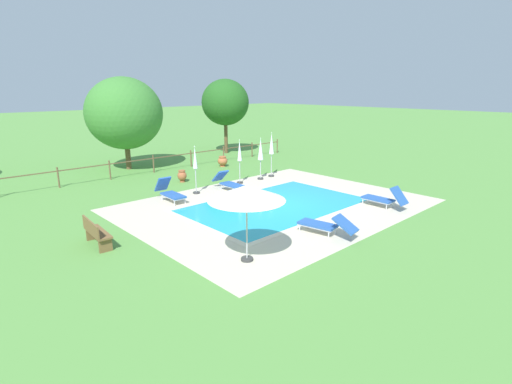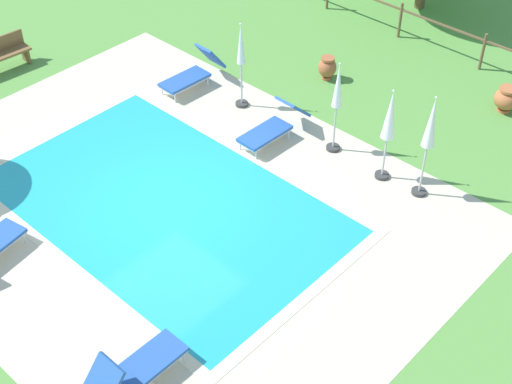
{
  "view_description": "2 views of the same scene",
  "coord_description": "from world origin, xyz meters",
  "px_view_note": "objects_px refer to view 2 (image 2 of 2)",
  "views": [
    {
      "loc": [
        -11.42,
        -10.95,
        4.84
      ],
      "look_at": [
        -0.7,
        0.5,
        0.6
      ],
      "focal_mm": 27.11,
      "sensor_mm": 36.0,
      "label": 1
    },
    {
      "loc": [
        9.44,
        -7.35,
        10.38
      ],
      "look_at": [
        1.58,
        1.13,
        0.57
      ],
      "focal_mm": 52.06,
      "sensor_mm": 36.0,
      "label": 2
    }
  ],
  "objects_px": {
    "patio_umbrella_closed_deck_corner": "(430,130)",
    "sun_lounger_north_far": "(192,73)",
    "terracotta_urn_near_fence": "(507,99)",
    "wooden_bench_lawn_side": "(1,53)",
    "patio_umbrella_closed_row_mid_west": "(390,120)",
    "patio_umbrella_closed_row_west": "(241,55)",
    "terracotta_urn_by_tree": "(327,67)",
    "sun_lounger_north_near_steps": "(273,126)",
    "patio_umbrella_closed_row_centre": "(337,95)",
    "sun_lounger_north_end": "(135,369)"
  },
  "relations": [
    {
      "from": "patio_umbrella_closed_deck_corner",
      "to": "sun_lounger_north_far",
      "type": "bearing_deg",
      "value": -177.0
    },
    {
      "from": "terracotta_urn_near_fence",
      "to": "patio_umbrella_closed_deck_corner",
      "type": "bearing_deg",
      "value": -87.04
    },
    {
      "from": "wooden_bench_lawn_side",
      "to": "patio_umbrella_closed_row_mid_west",
      "type": "bearing_deg",
      "value": 17.06
    },
    {
      "from": "patio_umbrella_closed_row_west",
      "to": "terracotta_urn_by_tree",
      "type": "relative_size",
      "value": 3.56
    },
    {
      "from": "terracotta_urn_near_fence",
      "to": "terracotta_urn_by_tree",
      "type": "bearing_deg",
      "value": -156.41
    },
    {
      "from": "sun_lounger_north_near_steps",
      "to": "wooden_bench_lawn_side",
      "type": "xyz_separation_m",
      "value": [
        -7.43,
        -2.52,
        0.08
      ]
    },
    {
      "from": "patio_umbrella_closed_row_centre",
      "to": "patio_umbrella_closed_deck_corner",
      "type": "bearing_deg",
      "value": 0.34
    },
    {
      "from": "sun_lounger_north_far",
      "to": "terracotta_urn_near_fence",
      "type": "height_order",
      "value": "sun_lounger_north_far"
    },
    {
      "from": "patio_umbrella_closed_row_west",
      "to": "patio_umbrella_closed_row_mid_west",
      "type": "relative_size",
      "value": 1.0
    },
    {
      "from": "patio_umbrella_closed_row_centre",
      "to": "wooden_bench_lawn_side",
      "type": "xyz_separation_m",
      "value": [
        -8.71,
        -3.18,
        -1.01
      ]
    },
    {
      "from": "patio_umbrella_closed_row_west",
      "to": "wooden_bench_lawn_side",
      "type": "bearing_deg",
      "value": -152.52
    },
    {
      "from": "sun_lounger_north_far",
      "to": "patio_umbrella_closed_row_west",
      "type": "distance_m",
      "value": 1.86
    },
    {
      "from": "sun_lounger_north_near_steps",
      "to": "patio_umbrella_closed_row_west",
      "type": "height_order",
      "value": "patio_umbrella_closed_row_west"
    },
    {
      "from": "wooden_bench_lawn_side",
      "to": "terracotta_urn_near_fence",
      "type": "relative_size",
      "value": 2.34
    },
    {
      "from": "sun_lounger_north_end",
      "to": "patio_umbrella_closed_row_west",
      "type": "height_order",
      "value": "patio_umbrella_closed_row_west"
    },
    {
      "from": "terracotta_urn_by_tree",
      "to": "patio_umbrella_closed_row_mid_west",
      "type": "bearing_deg",
      "value": -34.48
    },
    {
      "from": "sun_lounger_north_end",
      "to": "wooden_bench_lawn_side",
      "type": "relative_size",
      "value": 1.23
    },
    {
      "from": "wooden_bench_lawn_side",
      "to": "terracotta_urn_by_tree",
      "type": "bearing_deg",
      "value": 39.45
    },
    {
      "from": "patio_umbrella_closed_row_west",
      "to": "patio_umbrella_closed_row_mid_west",
      "type": "distance_m",
      "value": 4.25
    },
    {
      "from": "patio_umbrella_closed_deck_corner",
      "to": "wooden_bench_lawn_side",
      "type": "xyz_separation_m",
      "value": [
        -11.06,
        -3.19,
        -1.21
      ]
    },
    {
      "from": "sun_lounger_north_far",
      "to": "terracotta_urn_by_tree",
      "type": "height_order",
      "value": "sun_lounger_north_far"
    },
    {
      "from": "patio_umbrella_closed_deck_corner",
      "to": "terracotta_urn_near_fence",
      "type": "bearing_deg",
      "value": 92.96
    },
    {
      "from": "sun_lounger_north_end",
      "to": "patio_umbrella_closed_deck_corner",
      "type": "bearing_deg",
      "value": 84.48
    },
    {
      "from": "sun_lounger_north_near_steps",
      "to": "terracotta_urn_by_tree",
      "type": "height_order",
      "value": "sun_lounger_north_near_steps"
    },
    {
      "from": "patio_umbrella_closed_row_west",
      "to": "patio_umbrella_closed_row_mid_west",
      "type": "xyz_separation_m",
      "value": [
        4.25,
        0.05,
        0.1
      ]
    },
    {
      "from": "sun_lounger_north_far",
      "to": "terracotta_urn_near_fence",
      "type": "bearing_deg",
      "value": 34.61
    },
    {
      "from": "sun_lounger_north_end",
      "to": "patio_umbrella_closed_row_centre",
      "type": "xyz_separation_m",
      "value": [
        -1.64,
        7.28,
        1.08
      ]
    },
    {
      "from": "patio_umbrella_closed_deck_corner",
      "to": "wooden_bench_lawn_side",
      "type": "distance_m",
      "value": 11.57
    },
    {
      "from": "sun_lounger_north_end",
      "to": "patio_umbrella_closed_row_west",
      "type": "xyz_separation_m",
      "value": [
        -4.45,
        7.17,
        1.03
      ]
    },
    {
      "from": "sun_lounger_north_end",
      "to": "sun_lounger_north_near_steps",
      "type": "bearing_deg",
      "value": 113.77
    },
    {
      "from": "sun_lounger_north_near_steps",
      "to": "sun_lounger_north_far",
      "type": "bearing_deg",
      "value": 174.09
    },
    {
      "from": "patio_umbrella_closed_row_centre",
      "to": "terracotta_urn_near_fence",
      "type": "distance_m",
      "value": 4.78
    },
    {
      "from": "patio_umbrella_closed_deck_corner",
      "to": "patio_umbrella_closed_row_mid_west",
      "type": "bearing_deg",
      "value": -175.02
    },
    {
      "from": "sun_lounger_north_near_steps",
      "to": "wooden_bench_lawn_side",
      "type": "height_order",
      "value": "sun_lounger_north_near_steps"
    },
    {
      "from": "patio_umbrella_closed_deck_corner",
      "to": "terracotta_urn_by_tree",
      "type": "relative_size",
      "value": 3.89
    },
    {
      "from": "sun_lounger_north_near_steps",
      "to": "wooden_bench_lawn_side",
      "type": "bearing_deg",
      "value": -161.25
    },
    {
      "from": "patio_umbrella_closed_deck_corner",
      "to": "patio_umbrella_closed_row_centre",
      "type": "bearing_deg",
      "value": -179.66
    },
    {
      "from": "sun_lounger_north_far",
      "to": "terracotta_urn_by_tree",
      "type": "xyz_separation_m",
      "value": [
        2.31,
        2.65,
        -0.05
      ]
    },
    {
      "from": "patio_umbrella_closed_row_mid_west",
      "to": "terracotta_urn_by_tree",
      "type": "relative_size",
      "value": 3.56
    },
    {
      "from": "sun_lounger_north_far",
      "to": "patio_umbrella_closed_row_mid_west",
      "type": "height_order",
      "value": "patio_umbrella_closed_row_mid_west"
    },
    {
      "from": "sun_lounger_north_near_steps",
      "to": "terracotta_urn_near_fence",
      "type": "bearing_deg",
      "value": 54.56
    },
    {
      "from": "sun_lounger_north_far",
      "to": "terracotta_urn_near_fence",
      "type": "distance_m",
      "value": 7.88
    },
    {
      "from": "sun_lounger_north_near_steps",
      "to": "sun_lounger_north_far",
      "type": "height_order",
      "value": "sun_lounger_north_far"
    },
    {
      "from": "patio_umbrella_closed_row_centre",
      "to": "patio_umbrella_closed_deck_corner",
      "type": "distance_m",
      "value": 2.35
    },
    {
      "from": "patio_umbrella_closed_row_west",
      "to": "wooden_bench_lawn_side",
      "type": "xyz_separation_m",
      "value": [
        -5.9,
        -3.07,
        -0.95
      ]
    },
    {
      "from": "patio_umbrella_closed_row_centre",
      "to": "patio_umbrella_closed_deck_corner",
      "type": "xyz_separation_m",
      "value": [
        2.34,
        0.01,
        0.2
      ]
    },
    {
      "from": "sun_lounger_north_far",
      "to": "terracotta_urn_by_tree",
      "type": "bearing_deg",
      "value": 48.9
    },
    {
      "from": "sun_lounger_north_end",
      "to": "terracotta_urn_by_tree",
      "type": "relative_size",
      "value": 2.95
    },
    {
      "from": "patio_umbrella_closed_row_west",
      "to": "patio_umbrella_closed_row_centre",
      "type": "distance_m",
      "value": 2.82
    },
    {
      "from": "sun_lounger_north_near_steps",
      "to": "patio_umbrella_closed_deck_corner",
      "type": "xyz_separation_m",
      "value": [
        3.62,
        0.67,
        1.29
      ]
    }
  ]
}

